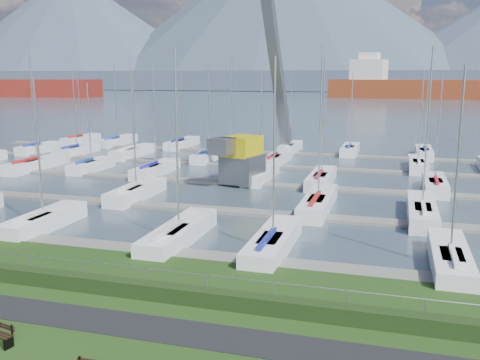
% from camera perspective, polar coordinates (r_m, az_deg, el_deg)
% --- Properties ---
extents(path, '(160.00, 2.00, 0.04)m').
position_cam_1_polar(path, '(22.19, -11.32, -14.97)').
color(path, black).
rests_on(path, grass).
extents(water, '(800.00, 540.00, 0.20)m').
position_cam_1_polar(water, '(280.89, 14.51, 8.79)').
color(water, '#3A4A55').
extents(hedge, '(80.00, 0.70, 0.70)m').
position_cam_1_polar(hedge, '(24.16, -8.45, -11.73)').
color(hedge, black).
rests_on(hedge, grass).
extents(fence, '(80.00, 0.04, 0.04)m').
position_cam_1_polar(fence, '(24.19, -8.11, -9.53)').
color(fence, gray).
rests_on(fence, grass).
extents(foothill, '(900.00, 80.00, 12.00)m').
position_cam_1_polar(foothill, '(350.69, 14.97, 10.22)').
color(foothill, '#475267').
rests_on(foothill, water).
extents(mountains, '(1190.00, 360.00, 115.00)m').
position_cam_1_polar(mountains, '(426.78, 16.57, 15.73)').
color(mountains, '#3B4A56').
rests_on(mountains, water).
extents(docks, '(90.00, 41.60, 0.25)m').
position_cam_1_polar(docks, '(48.53, 4.64, -0.65)').
color(docks, gray).
rests_on(docks, water).
extents(crane, '(5.13, 13.44, 22.35)m').
position_cam_1_polar(crane, '(49.60, 1.15, 6.13)').
color(crane, '#525459').
rests_on(crane, water).
extents(cargo_ship_mid, '(105.68, 34.33, 21.50)m').
position_cam_1_polar(cargo_ship_mid, '(240.85, 21.05, 8.99)').
color(cargo_ship_mid, maroon).
rests_on(cargo_ship_mid, water).
extents(sailboat_fleet, '(75.01, 49.28, 13.57)m').
position_cam_1_polar(sailboat_fleet, '(50.70, 2.86, 6.39)').
color(sailboat_fleet, white).
rests_on(sailboat_fleet, water).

